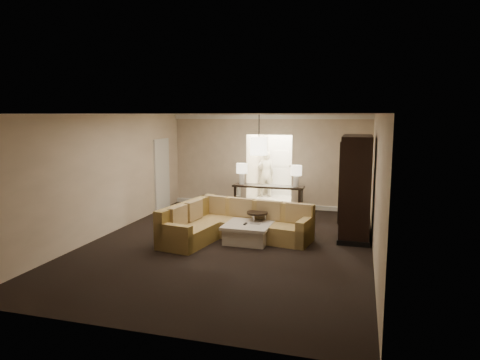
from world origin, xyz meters
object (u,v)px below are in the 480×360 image
(coffee_table, at_px, (248,232))
(console_table, at_px, (268,196))
(drink_table, at_px, (257,219))
(person, at_px, (266,171))
(sectional_sofa, at_px, (231,225))
(armoire, at_px, (355,189))

(coffee_table, relative_size, console_table, 0.50)
(drink_table, relative_size, person, 0.35)
(console_table, bearing_deg, coffee_table, -85.42)
(sectional_sofa, height_order, drink_table, sectional_sofa)
(console_table, bearing_deg, sectional_sofa, -93.95)
(drink_table, xyz_separation_m, person, (-0.92, 4.97, 0.44))
(drink_table, bearing_deg, person, 100.44)
(sectional_sofa, height_order, coffee_table, sectional_sofa)
(sectional_sofa, bearing_deg, console_table, 94.71)
(person, bearing_deg, console_table, 83.09)
(armoire, relative_size, person, 1.34)
(sectional_sofa, bearing_deg, person, 103.68)
(person, bearing_deg, sectional_sofa, 72.74)
(coffee_table, height_order, person, person)
(sectional_sofa, bearing_deg, coffee_table, -2.16)
(coffee_table, xyz_separation_m, drink_table, (0.12, 0.36, 0.22))
(sectional_sofa, relative_size, drink_table, 5.19)
(sectional_sofa, distance_m, coffee_table, 0.46)
(sectional_sofa, bearing_deg, drink_table, 36.00)
(console_table, distance_m, drink_table, 2.59)
(coffee_table, bearing_deg, console_table, 93.57)
(console_table, relative_size, drink_table, 3.41)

